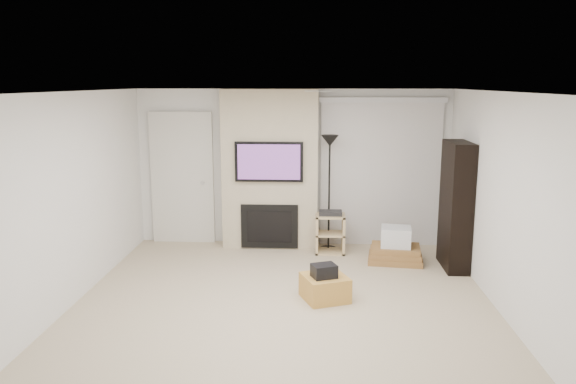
{
  "coord_description": "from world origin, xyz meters",
  "views": [
    {
      "loc": [
        0.37,
        -6.19,
        2.61
      ],
      "look_at": [
        0.0,
        1.2,
        1.15
      ],
      "focal_mm": 35.0,
      "sensor_mm": 36.0,
      "label": 1
    }
  ],
  "objects_px": {
    "floor_lamp": "(330,160)",
    "box_stack": "(395,249)",
    "ottoman": "(325,288)",
    "av_stand": "(330,231)",
    "bookshelf": "(456,206)"
  },
  "relations": [
    {
      "from": "av_stand",
      "to": "floor_lamp",
      "type": "bearing_deg",
      "value": 98.1
    },
    {
      "from": "floor_lamp",
      "to": "av_stand",
      "type": "relative_size",
      "value": 2.74
    },
    {
      "from": "av_stand",
      "to": "box_stack",
      "type": "relative_size",
      "value": 0.78
    },
    {
      "from": "box_stack",
      "to": "bookshelf",
      "type": "xyz_separation_m",
      "value": [
        0.79,
        -0.21,
        0.7
      ]
    },
    {
      "from": "ottoman",
      "to": "box_stack",
      "type": "distance_m",
      "value": 1.86
    },
    {
      "from": "ottoman",
      "to": "floor_lamp",
      "type": "xyz_separation_m",
      "value": [
        0.09,
        2.08,
        1.28
      ]
    },
    {
      "from": "av_stand",
      "to": "box_stack",
      "type": "distance_m",
      "value": 1.05
    },
    {
      "from": "ottoman",
      "to": "av_stand",
      "type": "relative_size",
      "value": 0.76
    },
    {
      "from": "floor_lamp",
      "to": "box_stack",
      "type": "xyz_separation_m",
      "value": [
        0.97,
        -0.55,
        -1.23
      ]
    },
    {
      "from": "floor_lamp",
      "to": "box_stack",
      "type": "distance_m",
      "value": 1.66
    },
    {
      "from": "ottoman",
      "to": "av_stand",
      "type": "bearing_deg",
      "value": 86.84
    },
    {
      "from": "floor_lamp",
      "to": "bookshelf",
      "type": "distance_m",
      "value": 1.99
    },
    {
      "from": "ottoman",
      "to": "floor_lamp",
      "type": "bearing_deg",
      "value": 87.65
    },
    {
      "from": "floor_lamp",
      "to": "box_stack",
      "type": "bearing_deg",
      "value": -29.68
    },
    {
      "from": "ottoman",
      "to": "bookshelf",
      "type": "relative_size",
      "value": 0.28
    }
  ]
}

